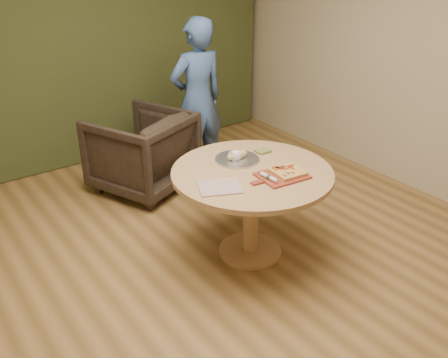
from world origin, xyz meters
TOP-DOWN VIEW (x-y plane):
  - room_shell at (0.00, 0.00)m, footprint 5.04×6.04m
  - curtain at (0.00, 2.90)m, footprint 4.80×0.14m
  - pedestal_table at (0.40, 0.32)m, footprint 1.25×1.25m
  - pizza_paddle at (0.50, 0.11)m, footprint 0.46×0.31m
  - flatbread_pizza at (0.57, 0.11)m, footprint 0.24×0.24m
  - cutlery_roll at (0.39, 0.11)m, footprint 0.04×0.20m
  - newspaper at (0.03, 0.23)m, footprint 0.38×0.35m
  - serving_tray at (0.42, 0.54)m, footprint 0.36×0.36m
  - bread_roll at (0.41, 0.54)m, footprint 0.19×0.09m
  - green_packet at (0.69, 0.55)m, footprint 0.12×0.10m
  - armchair at (0.23, 1.88)m, footprint 1.10×1.07m
  - person_standing at (0.88, 1.83)m, footprint 0.62×0.42m

SIDE VIEW (x-z plane):
  - armchair at x=0.23m, z-range 0.00..0.88m
  - pedestal_table at x=0.40m, z-range 0.23..0.98m
  - newspaper at x=0.03m, z-range 0.75..0.76m
  - serving_tray at x=0.42m, z-range 0.75..0.77m
  - pizza_paddle at x=0.50m, z-range 0.75..0.77m
  - green_packet at x=0.69m, z-range 0.75..0.77m
  - flatbread_pizza at x=0.57m, z-range 0.76..0.80m
  - cutlery_roll at x=0.39m, z-range 0.76..0.80m
  - bread_roll at x=0.41m, z-range 0.75..0.84m
  - person_standing at x=0.88m, z-range 0.00..1.67m
  - room_shell at x=0.00m, z-range -0.02..2.82m
  - curtain at x=0.00m, z-range 0.01..2.79m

